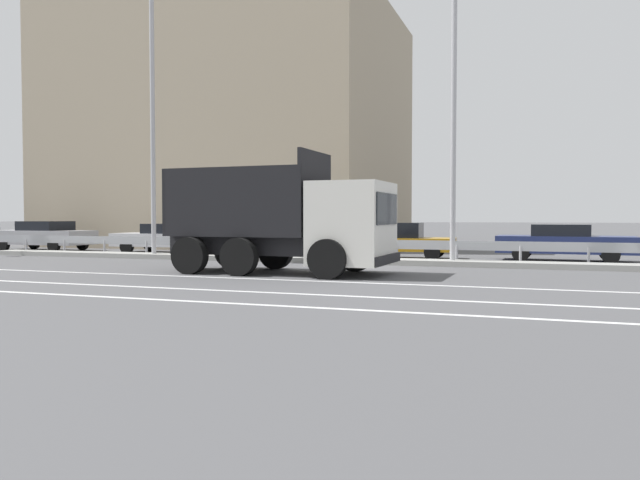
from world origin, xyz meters
TOP-DOWN VIEW (x-y plane):
  - ground_plane at (0.00, 0.00)m, footprint 320.00×320.00m
  - lane_strip_0 at (-1.23, -3.82)m, footprint 56.96×0.16m
  - lane_strip_1 at (-1.23, -6.35)m, footprint 56.96×0.16m
  - lane_strip_2 at (-1.23, -8.08)m, footprint 56.96×0.16m
  - median_island at (0.00, 2.21)m, footprint 31.33×1.10m
  - median_guardrail at (-0.00, 3.34)m, footprint 56.96×0.09m
  - dump_truck at (-0.38, -2.04)m, footprint 6.48×2.81m
  - median_road_sign at (-3.40, 2.21)m, footprint 0.85×0.16m
  - street_lamp_1 at (-8.28, 2.08)m, footprint 0.70×2.15m
  - street_lamp_2 at (3.13, 2.17)m, footprint 0.71×2.63m
  - parked_car_1 at (-16.38, 5.15)m, footprint 4.86×2.11m
  - parked_car_2 at (-9.70, 5.39)m, footprint 4.77×2.21m
  - parked_car_3 at (-4.21, 5.79)m, footprint 4.01×1.88m
  - parked_car_4 at (0.82, 5.25)m, footprint 4.00×1.93m
  - parked_car_5 at (6.65, 5.73)m, footprint 4.77×2.05m
  - background_building_0 at (-10.97, 14.61)m, footprint 17.94×14.13m

SIDE VIEW (x-z plane):
  - ground_plane at x=0.00m, z-range 0.00..0.00m
  - lane_strip_0 at x=-1.23m, z-range 0.00..0.01m
  - lane_strip_1 at x=-1.23m, z-range 0.00..0.01m
  - lane_strip_2 at x=-1.23m, z-range 0.00..0.01m
  - median_island at x=0.00m, z-range 0.00..0.18m
  - median_guardrail at x=0.00m, z-range 0.18..0.96m
  - parked_car_2 at x=-9.70m, z-range 0.03..1.32m
  - parked_car_4 at x=0.82m, z-range 0.00..1.37m
  - parked_car_5 at x=6.65m, z-range 0.03..1.36m
  - parked_car_3 at x=-4.21m, z-range 0.00..1.43m
  - parked_car_1 at x=-16.38m, z-range 0.02..1.42m
  - dump_truck at x=-0.38m, z-range -0.42..3.00m
  - median_road_sign at x=-3.40m, z-range 0.11..2.62m
  - street_lamp_2 at x=3.13m, z-range 0.54..10.18m
  - street_lamp_1 at x=-8.28m, z-range 0.49..10.66m
  - background_building_0 at x=-10.97m, z-range 0.00..13.21m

